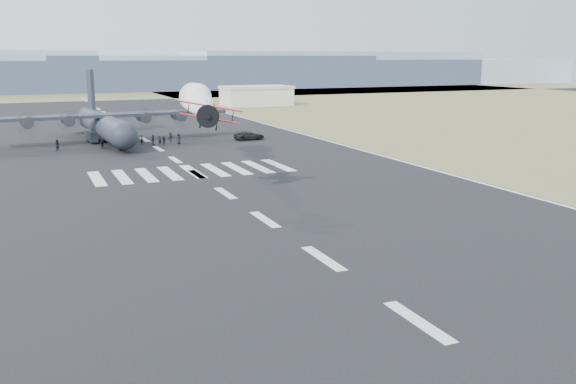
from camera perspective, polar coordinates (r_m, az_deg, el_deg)
ground at (r=35.89m, az=12.11°, el=-11.77°), size 500.00×500.00×0.00m
scrub_far at (r=257.57m, az=-19.16°, el=8.62°), size 500.00×80.00×0.00m
runway_markings at (r=89.77m, az=-10.51°, el=2.98°), size 60.00×260.00×0.01m
ridge_seg_d at (r=287.19m, az=-19.74°, el=10.22°), size 150.00×50.00×13.00m
ridge_seg_e at (r=298.68m, az=-7.01°, el=11.10°), size 150.00×50.00×15.00m
ridge_seg_f at (r=323.10m, az=4.34°, el=11.44°), size 150.00×50.00×17.00m
ridge_seg_g at (r=357.87m, az=13.77°, el=10.91°), size 150.00×50.00×13.00m
hangar_right at (r=188.51m, az=-2.99°, el=9.01°), size 20.50×12.50×5.90m
aerobatic_biplane at (r=64.77m, az=-7.21°, el=7.23°), size 6.57×6.06×3.03m
smoke_trail at (r=85.88m, az=-8.52°, el=8.59°), size 6.83×24.91×4.13m
transport_aircraft at (r=112.09m, az=-16.81°, el=6.16°), size 42.52×34.98×12.27m
support_vehicle at (r=109.88m, az=-3.65°, el=5.29°), size 5.58×2.89×1.50m
crew_a at (r=105.42m, az=-11.90°, el=4.75°), size 0.57×0.47×1.56m
crew_b at (r=103.25m, az=-20.77°, el=4.10°), size 1.00×0.95×1.77m
crew_c at (r=109.16m, az=-10.95°, el=5.08°), size 1.18×0.99×1.66m
crew_d at (r=105.16m, az=-12.51°, el=4.77°), size 0.90×1.19×1.81m
crew_e at (r=105.83m, az=-10.19°, el=4.93°), size 0.59×0.93×1.87m
crew_f at (r=103.53m, az=-16.99°, el=4.38°), size 1.50×1.51×1.74m
crew_g at (r=106.95m, az=-13.51°, el=4.78°), size 0.64×0.70×1.57m
crew_h at (r=104.30m, az=-11.50°, el=4.69°), size 0.88×0.70×1.58m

